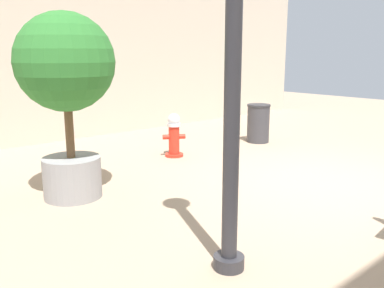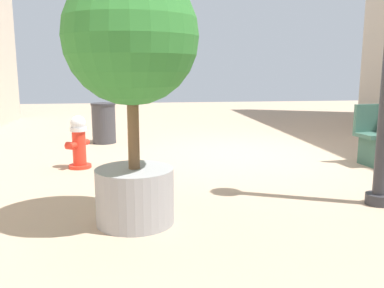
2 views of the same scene
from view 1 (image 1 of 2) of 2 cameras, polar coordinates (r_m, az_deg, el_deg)
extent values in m
plane|color=tan|center=(6.48, 18.70, -5.31)|extent=(23.40, 23.40, 0.00)
cylinder|color=red|center=(7.79, -2.46, -1.50)|extent=(0.34, 0.34, 0.05)
cylinder|color=red|center=(7.73, -2.48, 0.56)|extent=(0.20, 0.20, 0.52)
cylinder|color=silver|center=(7.67, -2.50, 2.68)|extent=(0.25, 0.25, 0.06)
sphere|color=silver|center=(7.66, -2.51, 3.37)|extent=(0.23, 0.23, 0.23)
cylinder|color=red|center=(7.70, -3.56, 0.97)|extent=(0.14, 0.16, 0.09)
cylinder|color=red|center=(7.74, -1.42, 1.05)|extent=(0.14, 0.16, 0.09)
cylinder|color=red|center=(7.88, -2.66, 0.95)|extent=(0.18, 0.17, 0.12)
cylinder|color=gray|center=(5.79, -16.09, -4.40)|extent=(0.76, 0.76, 0.55)
cylinder|color=brown|center=(5.63, -16.52, 2.49)|extent=(0.11, 0.11, 0.86)
sphere|color=#2D722D|center=(5.55, -17.04, 10.71)|extent=(1.26, 1.26, 1.26)
cylinder|color=#2D2D33|center=(3.90, 5.07, -15.83)|extent=(0.28, 0.28, 0.12)
cylinder|color=#2D2D33|center=(3.44, 5.62, 9.56)|extent=(0.14, 0.14, 3.23)
cylinder|color=#38383D|center=(9.06, 9.08, 2.70)|extent=(0.47, 0.47, 0.78)
cylinder|color=#2C2C30|center=(9.00, 9.17, 5.27)|extent=(0.50, 0.50, 0.04)
camera|label=2|loc=(5.28, -58.87, 2.01)|focal=38.55mm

